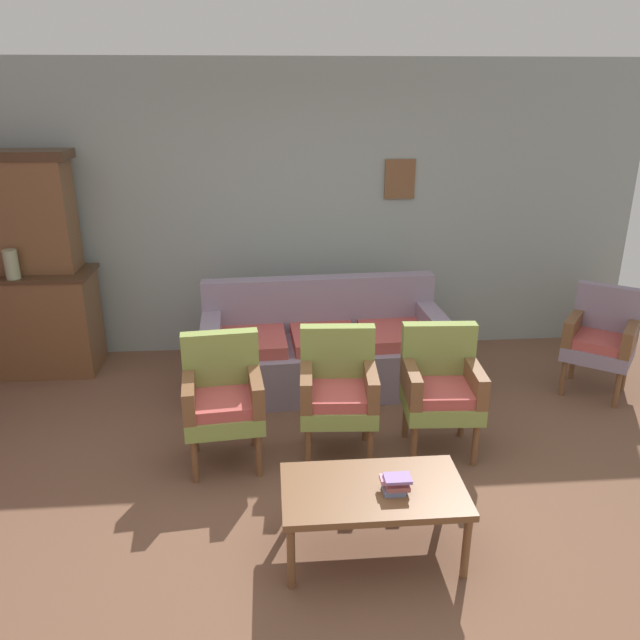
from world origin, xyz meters
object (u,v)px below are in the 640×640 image
floral_couch (323,350)px  armchair_near_couch_end (338,388)px  coffee_table (373,494)px  floor_vase_by_wall (603,323)px  vase_on_cabinet (11,264)px  book_stack_on_table (395,483)px  wingback_chair_by_fireplace (601,336)px  armchair_row_middle (441,385)px  side_cabinet (33,322)px  armchair_by_doorway (223,395)px

floral_couch → armchair_near_couch_end: bearing=-89.4°
coffee_table → floor_vase_by_wall: (2.64, 2.53, -0.05)m
vase_on_cabinet → book_stack_on_table: vase_on_cabinet is taller
wingback_chair_by_fireplace → floral_couch: bearing=172.7°
armchair_row_middle → book_stack_on_table: size_ratio=5.62×
floral_couch → coffee_table: 2.11m
floral_couch → armchair_row_middle: (0.73, -1.07, 0.17)m
book_stack_on_table → floor_vase_by_wall: size_ratio=0.25×
side_cabinet → coffee_table: 3.75m
floral_couch → armchair_near_couch_end: (0.01, -1.06, 0.17)m
armchair_by_doorway → armchair_near_couch_end: bearing=3.6°
armchair_by_doorway → wingback_chair_by_fireplace: size_ratio=1.00×
armchair_by_doorway → armchair_near_couch_end: 0.79m
wingback_chair_by_fireplace → coffee_table: 2.86m
armchair_by_doorway → armchair_near_couch_end: size_ratio=1.00×
vase_on_cabinet → wingback_chair_by_fireplace: size_ratio=0.28×
vase_on_cabinet → armchair_row_middle: (3.34, -1.42, -0.55)m
armchair_row_middle → coffee_table: bearing=-121.8°
armchair_near_couch_end → armchair_row_middle: 0.72m
armchair_by_doorway → book_stack_on_table: bearing=-46.8°
armchair_by_doorway → coffee_table: size_ratio=0.90×
floor_vase_by_wall → coffee_table: bearing=-136.2°
vase_on_cabinet → wingback_chair_by_fireplace: 4.98m
side_cabinet → book_stack_on_table: side_cabinet is taller
armchair_by_doorway → side_cabinet: bearing=137.8°
side_cabinet → book_stack_on_table: bearing=-43.9°
armchair_by_doorway → floor_vase_by_wall: 3.83m
wingback_chair_by_fireplace → floor_vase_by_wall: size_ratio=1.38×
vase_on_cabinet → armchair_near_couch_end: (2.61, -1.40, -0.55)m
floral_couch → armchair_row_middle: bearing=-55.5°
floral_couch → armchair_by_doorway: size_ratio=2.30×
vase_on_cabinet → armchair_row_middle: bearing=-23.0°
book_stack_on_table → armchair_by_doorway: bearing=133.2°
vase_on_cabinet → book_stack_on_table: size_ratio=1.55×
floral_couch → vase_on_cabinet: bearing=172.4°
floor_vase_by_wall → armchair_row_middle: bearing=-143.2°
wingback_chair_by_fireplace → coffee_table: (-2.22, -1.81, -0.12)m
armchair_row_middle → floor_vase_by_wall: bearing=36.8°
armchair_row_middle → book_stack_on_table: armchair_row_middle is taller
armchair_by_doorway → coffee_table: 1.33m
armchair_by_doorway → wingback_chair_by_fireplace: same height
vase_on_cabinet → floral_couch: bearing=-7.6°
vase_on_cabinet → armchair_by_doorway: bearing=-38.5°
floral_couch → floor_vase_by_wall: 2.77m
vase_on_cabinet → armchair_row_middle: 3.67m
vase_on_cabinet → coffee_table: bearing=-42.3°
coffee_table → floor_vase_by_wall: bearing=43.8°
vase_on_cabinet → armchair_by_doorway: (1.82, -1.45, -0.55)m
armchair_row_middle → wingback_chair_by_fireplace: same height
armchair_by_doorway → book_stack_on_table: 1.43m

